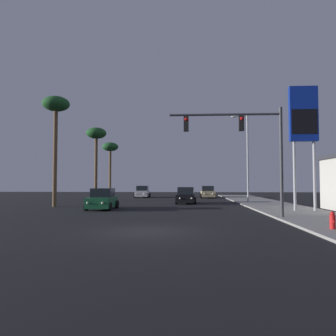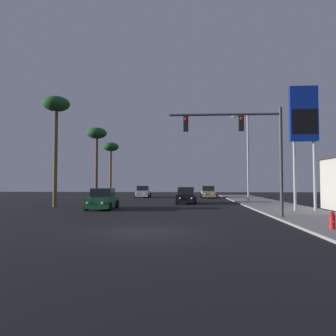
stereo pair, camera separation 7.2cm
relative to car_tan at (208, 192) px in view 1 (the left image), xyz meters
The scene contains 13 objects.
ground_plane 32.22m from the car_tan, 98.44° to the right, with size 120.00×120.00×0.00m, color black.
sidewalk_right 22.38m from the car_tan, 77.68° to the right, with size 5.00×60.00×0.12m.
car_tan is the anchor object (origin of this frame).
car_white 9.35m from the car_tan, behind, with size 2.04×4.34×1.68m.
car_green 22.43m from the car_tan, 115.55° to the right, with size 2.04×4.34×1.68m.
car_black 12.90m from the car_tan, 103.56° to the right, with size 2.04×4.34×1.68m.
traffic_light_mast 26.87m from the car_tan, 88.29° to the right, with size 6.71×0.36×6.50m.
street_lamp 13.58m from the car_tan, 75.72° to the right, with size 1.74×0.24×9.00m.
gas_station_sign 23.61m from the car_tan, 75.99° to the right, with size 2.00×0.42×9.00m.
fire_hydrant 31.72m from the car_tan, 83.85° to the right, with size 0.24×0.34×0.76m.
palm_tree_mid 17.21m from the car_tan, 150.20° to the right, with size 2.40×2.40×8.72m.
palm_tree_near 24.35m from the car_tan, 129.26° to the right, with size 2.40×2.40×9.85m.
palm_tree_far 15.87m from the car_tan, behind, with size 2.40×2.40×8.18m.
Camera 1 is at (1.81, -14.34, 2.13)m, focal length 35.00 mm.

